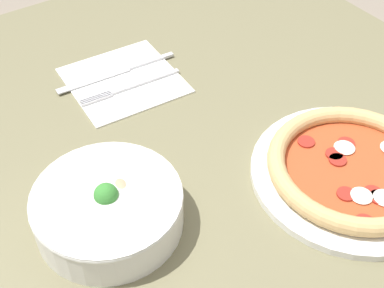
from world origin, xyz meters
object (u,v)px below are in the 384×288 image
pizza (353,169)px  fork (132,86)px  bowl (108,207)px  knife (122,71)px

pizza → fork: pizza is taller
fork → pizza: bearing=117.7°
bowl → knife: 0.34m
bowl → fork: 0.29m
fork → knife: (0.05, -0.01, -0.00)m
bowl → pizza: bearing=-110.5°
bowl → knife: bowl is taller
pizza → bowl: (0.12, 0.33, 0.02)m
pizza → fork: (0.36, 0.16, -0.01)m
pizza → knife: size_ratio=1.28×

